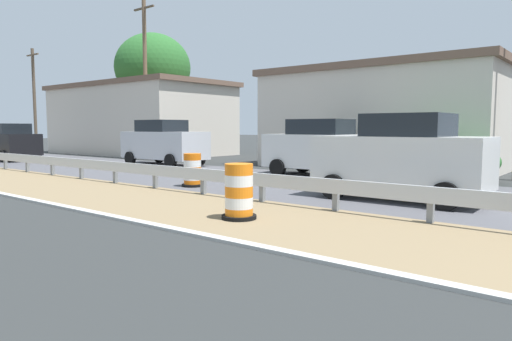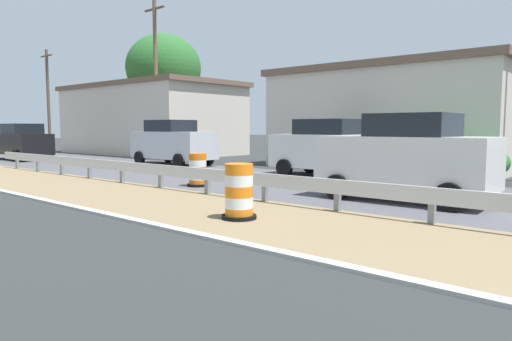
{
  "view_description": "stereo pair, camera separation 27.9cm",
  "coord_description": "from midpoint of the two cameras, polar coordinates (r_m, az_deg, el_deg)",
  "views": [
    {
      "loc": [
        -6.68,
        3.42,
        1.83
      ],
      "look_at": [
        0.45,
        9.15,
        0.98
      ],
      "focal_mm": 32.56,
      "sensor_mm": 36.0,
      "label": 1
    },
    {
      "loc": [
        -6.5,
        3.2,
        1.83
      ],
      "look_at": [
        0.45,
        9.15,
        0.98
      ],
      "focal_mm": 32.56,
      "sensor_mm": 36.0,
      "label": 2
    }
  ],
  "objects": [
    {
      "name": "traffic_barrel_close",
      "position": [
        9.27,
        -2.97,
        -2.9
      ],
      "size": [
        0.7,
        0.7,
        1.11
      ],
      "color": "orange",
      "rests_on": "ground"
    },
    {
      "name": "traffic_barrel_mid",
      "position": [
        14.48,
        -8.36,
        -0.14
      ],
      "size": [
        0.67,
        0.67,
        1.03
      ],
      "color": "orange",
      "rests_on": "ground"
    },
    {
      "name": "car_trailing_near_lane",
      "position": [
        17.37,
        7.89,
        2.75
      ],
      "size": [
        2.06,
        4.56,
        2.13
      ],
      "rotation": [
        0.0,
        0.0,
        -1.55
      ],
      "color": "silver",
      "rests_on": "ground"
    },
    {
      "name": "car_lead_far_lane",
      "position": [
        29.24,
        -28.36,
        3.1
      ],
      "size": [
        2.01,
        4.41,
        2.03
      ],
      "rotation": [
        0.0,
        0.0,
        1.56
      ],
      "color": "black",
      "rests_on": "ground"
    },
    {
      "name": "car_mid_far_lane",
      "position": [
        22.96,
        -11.61,
        3.38
      ],
      "size": [
        2.05,
        4.59,
        2.18
      ],
      "rotation": [
        0.0,
        0.0,
        -1.58
      ],
      "color": "silver",
      "rests_on": "ground"
    },
    {
      "name": "car_trailing_far_lane",
      "position": [
        12.22,
        16.88,
        1.59
      ],
      "size": [
        2.24,
        4.2,
        2.16
      ],
      "rotation": [
        0.0,
        0.0,
        1.59
      ],
      "color": "silver",
      "rests_on": "ground"
    },
    {
      "name": "roadside_shop_near",
      "position": [
        22.54,
        15.71,
        6.26
      ],
      "size": [
        7.25,
        10.53,
        4.52
      ],
      "color": "beige",
      "rests_on": "ground"
    },
    {
      "name": "roadside_shop_far",
      "position": [
        33.18,
        -14.38,
        6.13
      ],
      "size": [
        7.0,
        12.97,
        4.74
      ],
      "color": "beige",
      "rests_on": "ground"
    },
    {
      "name": "utility_pole_mid",
      "position": [
        29.32,
        -13.71,
        11.12
      ],
      "size": [
        0.24,
        1.8,
        9.4
      ],
      "color": "brown",
      "rests_on": "ground"
    },
    {
      "name": "utility_pole_far",
      "position": [
        42.14,
        -25.75,
        8.07
      ],
      "size": [
        0.24,
        1.8,
        8.14
      ],
      "color": "brown",
      "rests_on": "ground"
    },
    {
      "name": "bush_roadside",
      "position": [
        16.78,
        21.71,
        1.09
      ],
      "size": [
        3.43,
        3.43,
        1.4
      ],
      "primitive_type": "ellipsoid",
      "color": "#286028",
      "rests_on": "ground"
    },
    {
      "name": "tree_roadside",
      "position": [
        32.72,
        -12.81,
        12.21
      ],
      "size": [
        5.04,
        5.04,
        8.1
      ],
      "color": "brown",
      "rests_on": "ground"
    }
  ]
}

